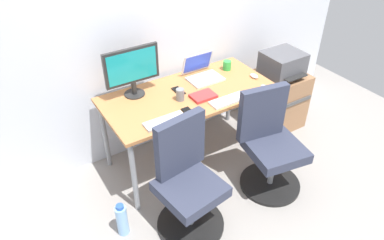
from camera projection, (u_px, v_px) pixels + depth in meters
ground_plane at (189, 157)px, 3.57m from camera, size 5.28×5.28×0.00m
back_wall at (162, 16)px, 3.12m from camera, size 4.40×0.04×2.60m
desk at (189, 99)px, 3.18m from camera, size 1.52×0.74×0.75m
office_chair_left at (187, 183)px, 2.70m from camera, size 0.54×0.54×0.94m
office_chair_right at (270, 145)px, 3.06m from camera, size 0.54×0.54×0.94m
side_cabinet at (277, 100)px, 3.87m from camera, size 0.51×0.49×0.61m
printer at (283, 64)px, 3.62m from camera, size 0.38×0.40×0.24m
water_bottle_on_floor at (122, 220)px, 2.76m from camera, size 0.09×0.09×0.31m
desktop_monitor at (132, 69)px, 2.97m from camera, size 0.48×0.18×0.43m
open_laptop at (202, 72)px, 3.33m from camera, size 0.31×0.28×0.22m
keyboard_by_monitor at (165, 121)px, 2.78m from camera, size 0.34×0.12×0.02m
keyboard_by_laptop at (229, 100)px, 3.02m from camera, size 0.34×0.12×0.02m
mouse_by_monitor at (254, 76)px, 3.35m from camera, size 0.06×0.10×0.03m
mouse_by_laptop at (265, 87)px, 3.18m from camera, size 0.06×0.10×0.03m
coffee_mug at (227, 65)px, 3.46m from camera, size 0.08×0.08×0.09m
pen_cup at (180, 95)px, 3.01m from camera, size 0.07×0.07×0.10m
phone_near_monitor at (189, 112)px, 2.88m from camera, size 0.07×0.14×0.01m
phone_near_laptop at (178, 91)px, 3.15m from camera, size 0.07×0.14×0.01m
notebook at (203, 96)px, 3.07m from camera, size 0.21×0.15×0.03m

